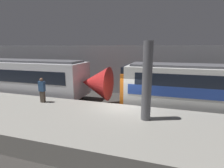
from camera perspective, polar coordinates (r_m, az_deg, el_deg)
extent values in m
plane|color=#33302D|center=(11.46, 3.76, -11.17)|extent=(120.00, 120.00, 0.00)
cube|color=gray|center=(8.94, -0.24, -14.77)|extent=(40.00, 5.29, 0.96)
cube|color=gray|center=(16.65, 8.71, 4.38)|extent=(50.00, 0.15, 4.67)
cylinder|color=#56565B|center=(8.53, 11.33, 0.74)|extent=(0.47, 0.47, 3.84)
cube|color=black|center=(19.07, -30.81, -2.54)|extent=(14.27, 2.42, 0.55)
cube|color=silver|center=(18.77, -31.34, 2.30)|extent=(15.52, 2.95, 2.71)
cube|color=#4C4C51|center=(18.63, -31.82, 6.65)|extent=(14.90, 2.06, 0.16)
cone|color=red|center=(13.57, -5.43, 0.34)|extent=(2.20, 2.58, 2.58)
sphere|color=#F2EFCC|center=(13.34, -1.62, -1.62)|extent=(0.20, 0.20, 0.20)
cube|color=orange|center=(12.87, 4.71, -0.66)|extent=(0.25, 2.89, 2.17)
cube|color=black|center=(12.68, 4.80, 4.12)|extent=(0.25, 2.59, 0.87)
sphere|color=#EA4C42|center=(12.37, 3.32, -2.98)|extent=(0.18, 0.18, 0.18)
sphere|color=#EA4C42|center=(13.62, 4.65, -1.59)|extent=(0.18, 0.18, 0.18)
cube|color=#473D33|center=(12.26, -21.69, -3.88)|extent=(0.28, 0.20, 0.75)
cube|color=navy|center=(12.09, -21.94, -0.69)|extent=(0.38, 0.24, 0.65)
sphere|color=brown|center=(12.01, -22.10, 1.32)|extent=(0.21, 0.21, 0.21)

